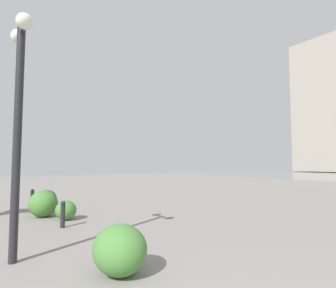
# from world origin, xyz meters

# --- Properties ---
(lamppost) EXTENTS (0.98, 0.28, 4.29)m
(lamppost) POSITION_xyz_m (4.77, 0.52, 2.83)
(lamppost) COLOR #232328
(lamppost) RESTS_ON ground
(bollard_near) EXTENTS (0.13, 0.13, 0.71)m
(bollard_near) POSITION_xyz_m (6.93, -0.89, 0.37)
(bollard_near) COLOR #232328
(bollard_near) RESTS_ON ground
(bollard_mid) EXTENTS (0.13, 0.13, 0.81)m
(bollard_mid) POSITION_xyz_m (9.85, -0.63, 0.42)
(bollard_mid) COLOR #232328
(bollard_mid) RESTS_ON ground
(shrub_low) EXTENTS (0.91, 0.82, 0.77)m
(shrub_low) POSITION_xyz_m (3.21, -0.74, 0.39)
(shrub_low) COLOR #477F38
(shrub_low) RESTS_ON ground
(shrub_round) EXTENTS (0.80, 0.72, 0.68)m
(shrub_round) POSITION_xyz_m (10.77, -1.31, 0.34)
(shrub_round) COLOR #2D6628
(shrub_round) RESTS_ON ground
(shrub_wide) EXTENTS (0.98, 0.88, 0.83)m
(shrub_wide) POSITION_xyz_m (8.82, -0.78, 0.42)
(shrub_wide) COLOR #477F38
(shrub_wide) RESTS_ON ground
(shrub_tall) EXTENTS (0.68, 0.61, 0.58)m
(shrub_tall) POSITION_xyz_m (7.91, -1.24, 0.29)
(shrub_tall) COLOR #477F38
(shrub_tall) RESTS_ON ground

